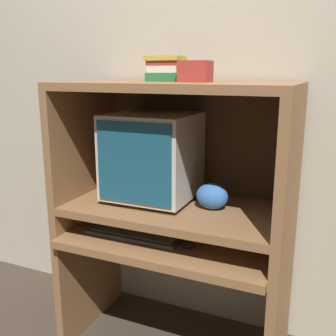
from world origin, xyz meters
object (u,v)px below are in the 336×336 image
object	(u,v)px
snack_bag	(212,196)
storage_box	(195,71)
mouse	(188,245)
book_stack	(167,69)
crt_monitor	(152,156)
keyboard	(135,234)

from	to	relation	value
snack_bag	storage_box	bearing A→B (deg)	-174.23
mouse	snack_bag	bearing A→B (deg)	68.94
storage_box	book_stack	bearing A→B (deg)	160.58
snack_bag	book_stack	bearing A→B (deg)	169.07
crt_monitor	snack_bag	world-z (taller)	crt_monitor
keyboard	storage_box	bearing A→B (deg)	26.02
snack_bag	storage_box	xyz separation A→B (m)	(-0.09, -0.01, 0.54)
keyboard	mouse	size ratio (longest dim) A/B	7.28
book_stack	keyboard	bearing A→B (deg)	-115.65
crt_monitor	keyboard	xyz separation A→B (m)	(-0.02, -0.15, -0.34)
snack_bag	book_stack	size ratio (longest dim) A/B	0.82
keyboard	book_stack	xyz separation A→B (m)	(0.08, 0.17, 0.74)
storage_box	crt_monitor	bearing A→B (deg)	173.04
crt_monitor	book_stack	distance (m)	0.40
crt_monitor	storage_box	distance (m)	0.45
keyboard	storage_box	distance (m)	0.78
storage_box	keyboard	bearing A→B (deg)	-153.98
mouse	snack_bag	distance (m)	0.24
mouse	book_stack	world-z (taller)	book_stack
keyboard	mouse	distance (m)	0.27
snack_bag	storage_box	world-z (taller)	storage_box
keyboard	mouse	world-z (taller)	mouse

